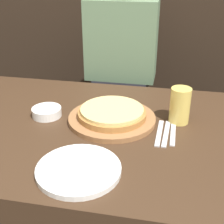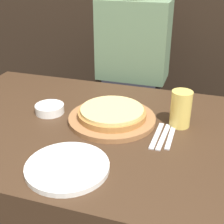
{
  "view_description": "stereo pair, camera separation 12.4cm",
  "coord_description": "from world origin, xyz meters",
  "views": [
    {
      "loc": [
        0.2,
        -1.03,
        1.32
      ],
      "look_at": [
        -0.02,
        0.06,
        0.76
      ],
      "focal_mm": 50.0,
      "sensor_mm": 36.0,
      "label": 1
    },
    {
      "loc": [
        0.32,
        -1.0,
        1.32
      ],
      "look_at": [
        -0.02,
        0.06,
        0.76
      ],
      "focal_mm": 50.0,
      "sensor_mm": 36.0,
      "label": 2
    }
  ],
  "objects": [
    {
      "name": "beer_glass",
      "position": [
        0.25,
        0.1,
        0.8
      ],
      "size": [
        0.08,
        0.08,
        0.14
      ],
      "color": "#E5C65B",
      "rests_on": "dining_table"
    },
    {
      "name": "spoon",
      "position": [
        0.23,
        -0.01,
        0.73
      ],
      "size": [
        0.02,
        0.16,
        0.0
      ],
      "color": "silver",
      "rests_on": "dining_table"
    },
    {
      "name": "dinner_plate",
      "position": [
        -0.05,
        -0.29,
        0.73
      ],
      "size": [
        0.26,
        0.26,
        0.02
      ],
      "color": "white",
      "rests_on": "dining_table"
    },
    {
      "name": "diner_person",
      "position": [
        -0.08,
        0.62,
        0.64
      ],
      "size": [
        0.38,
        0.2,
        1.3
      ],
      "color": "#33333D",
      "rests_on": "ground_plane"
    },
    {
      "name": "dinner_knife",
      "position": [
        0.2,
        -0.01,
        0.73
      ],
      "size": [
        0.03,
        0.19,
        0.0
      ],
      "color": "silver",
      "rests_on": "dining_table"
    },
    {
      "name": "fork",
      "position": [
        0.18,
        -0.01,
        0.73
      ],
      "size": [
        0.02,
        0.19,
        0.0
      ],
      "color": "silver",
      "rests_on": "dining_table"
    },
    {
      "name": "pizza_on_board",
      "position": [
        -0.02,
        0.06,
        0.75
      ],
      "size": [
        0.35,
        0.35,
        0.06
      ],
      "color": "#99663D",
      "rests_on": "dining_table"
    },
    {
      "name": "dining_table",
      "position": [
        0.0,
        0.0,
        0.36
      ],
      "size": [
        1.55,
        0.89,
        0.72
      ],
      "color": "#3D2819",
      "rests_on": "ground_plane"
    },
    {
      "name": "side_bowl",
      "position": [
        -0.29,
        0.05,
        0.74
      ],
      "size": [
        0.12,
        0.12,
        0.04
      ],
      "color": "white",
      "rests_on": "dining_table"
    }
  ]
}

